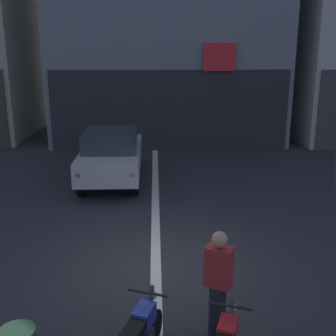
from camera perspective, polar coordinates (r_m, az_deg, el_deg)
ground_plane at (r=8.42m, az=-1.63°, el=-13.00°), size 120.00×120.00×0.00m
lane_centre_line at (r=13.98m, az=-1.70°, el=-1.06°), size 0.20×18.00×0.01m
car_silver_crossing_near at (r=13.28m, az=-7.52°, el=1.85°), size 1.80×4.12×1.64m
person_by_motorcycles at (r=6.21m, az=6.65°, el=-15.30°), size 0.42×0.37×1.67m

